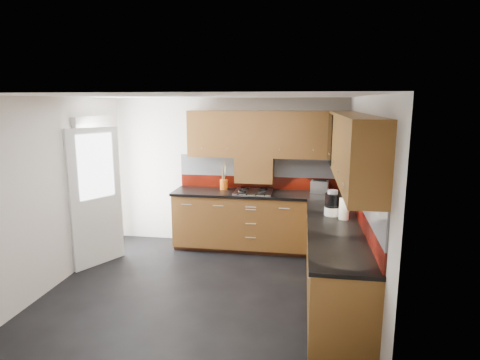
% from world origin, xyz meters
% --- Properties ---
extents(room, '(4.00, 3.80, 2.64)m').
position_xyz_m(room, '(0.00, 0.00, 1.50)').
color(room, black).
extents(base_cabinets, '(2.70, 3.20, 0.95)m').
position_xyz_m(base_cabinets, '(1.07, 0.72, 0.44)').
color(base_cabinets, brown).
rests_on(base_cabinets, room).
extents(countertop, '(2.72, 3.22, 0.04)m').
position_xyz_m(countertop, '(1.05, 0.70, 0.92)').
color(countertop, black).
rests_on(countertop, base_cabinets).
extents(backsplash, '(2.70, 3.20, 0.54)m').
position_xyz_m(backsplash, '(1.28, 0.93, 1.21)').
color(backsplash, maroon).
rests_on(backsplash, countertop).
extents(upper_cabinets, '(2.50, 3.20, 0.72)m').
position_xyz_m(upper_cabinets, '(1.23, 0.78, 1.84)').
color(upper_cabinets, brown).
rests_on(upper_cabinets, room).
extents(extractor_hood, '(0.60, 0.33, 0.40)m').
position_xyz_m(extractor_hood, '(0.45, 1.64, 1.28)').
color(extractor_hood, brown).
rests_on(extractor_hood, room).
extents(glass_cabinet, '(0.32, 0.80, 0.66)m').
position_xyz_m(glass_cabinet, '(1.71, 1.07, 1.87)').
color(glass_cabinet, black).
rests_on(glass_cabinet, room).
extents(back_door, '(0.42, 1.19, 2.04)m').
position_xyz_m(back_door, '(-1.78, 0.75, 1.03)').
color(back_door, white).
rests_on(back_door, room).
extents(gas_hob, '(0.59, 0.51, 0.05)m').
position_xyz_m(gas_hob, '(0.45, 1.47, 0.96)').
color(gas_hob, silver).
rests_on(gas_hob, countertop).
extents(utensil_pot, '(0.13, 0.13, 0.45)m').
position_xyz_m(utensil_pot, '(-0.05, 1.63, 1.04)').
color(utensil_pot, '#CD5C13').
rests_on(utensil_pot, countertop).
extents(toaster, '(0.29, 0.20, 0.19)m').
position_xyz_m(toaster, '(1.47, 1.64, 1.03)').
color(toaster, silver).
rests_on(toaster, countertop).
extents(food_processor, '(0.19, 0.19, 0.32)m').
position_xyz_m(food_processor, '(1.58, 0.37, 1.09)').
color(food_processor, white).
rests_on(food_processor, countertop).
extents(paper_towel, '(0.16, 0.16, 0.26)m').
position_xyz_m(paper_towel, '(1.71, 0.21, 1.07)').
color(paper_towel, white).
rests_on(paper_towel, countertop).
extents(orange_cloth, '(0.16, 0.15, 0.02)m').
position_xyz_m(orange_cloth, '(1.61, 0.56, 0.95)').
color(orange_cloth, orange).
rests_on(orange_cloth, countertop).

